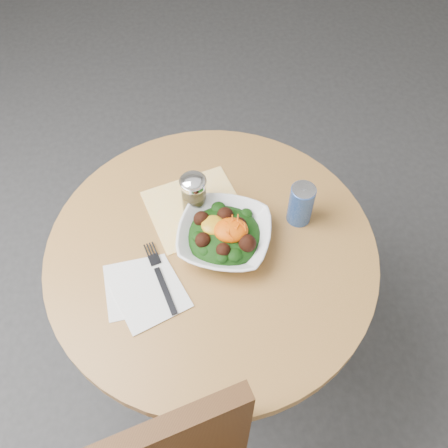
% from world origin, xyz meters
% --- Properties ---
extents(ground, '(6.00, 6.00, 0.00)m').
position_xyz_m(ground, '(0.00, 0.00, 0.00)').
color(ground, '#2D2D30').
rests_on(ground, ground).
extents(table, '(0.90, 0.90, 0.75)m').
position_xyz_m(table, '(0.00, 0.00, 0.55)').
color(table, black).
rests_on(table, ground).
extents(cloth_napkin, '(0.32, 0.31, 0.00)m').
position_xyz_m(cloth_napkin, '(-0.04, 0.14, 0.75)').
color(cloth_napkin, '#F4A10C').
rests_on(cloth_napkin, table).
extents(paper_napkins, '(0.24, 0.23, 0.00)m').
position_xyz_m(paper_napkins, '(-0.18, -0.12, 0.75)').
color(paper_napkins, silver).
rests_on(paper_napkins, table).
extents(salad_bowl, '(0.30, 0.30, 0.09)m').
position_xyz_m(salad_bowl, '(0.04, 0.02, 0.78)').
color(salad_bowl, white).
rests_on(salad_bowl, table).
extents(fork, '(0.09, 0.22, 0.00)m').
position_xyz_m(fork, '(-0.14, -0.07, 0.76)').
color(fork, black).
rests_on(fork, table).
extents(spice_shaker, '(0.07, 0.07, 0.13)m').
position_xyz_m(spice_shaker, '(-0.04, 0.14, 0.82)').
color(spice_shaker, silver).
rests_on(spice_shaker, table).
extents(beverage_can, '(0.07, 0.07, 0.13)m').
position_xyz_m(beverage_can, '(0.25, 0.08, 0.81)').
color(beverage_can, navy).
rests_on(beverage_can, table).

